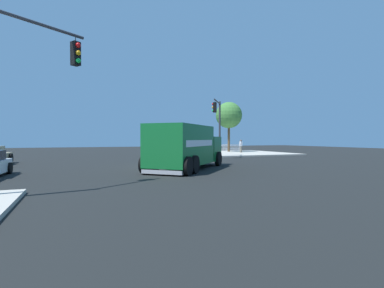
{
  "coord_description": "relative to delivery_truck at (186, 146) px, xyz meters",
  "views": [
    {
      "loc": [
        5.75,
        19.15,
        1.92
      ],
      "look_at": [
        -1.02,
        1.99,
        1.57
      ],
      "focal_mm": 27.41,
      "sensor_mm": 36.0,
      "label": 1
    }
  ],
  "objects": [
    {
      "name": "ground_plane",
      "position": [
        0.59,
        -2.09,
        -1.42
      ],
      "size": [
        100.0,
        100.0,
        0.0
      ],
      "primitive_type": "plane",
      "color": "black"
    },
    {
      "name": "sidewalk_corner_near",
      "position": [
        -12.61,
        -15.29,
        -1.35
      ],
      "size": [
        11.57,
        11.57,
        0.14
      ],
      "primitive_type": "cube",
      "color": "#B2ADA0",
      "rests_on": "ground"
    },
    {
      "name": "delivery_truck",
      "position": [
        0.0,
        0.0,
        0.0
      ],
      "size": [
        6.91,
        7.28,
        2.72
      ],
      "color": "#146B2D",
      "rests_on": "ground"
    },
    {
      "name": "traffic_light_primary",
      "position": [
        -6.88,
        -9.32,
        2.42
      ],
      "size": [
        2.27,
        3.2,
        5.65
      ],
      "color": "#38383D",
      "rests_on": "sidewalk_corner_near"
    },
    {
      "name": "traffic_light_secondary",
      "position": [
        8.21,
        5.53,
        2.75
      ],
      "size": [
        3.25,
        2.24,
        6.18
      ],
      "color": "#38383D",
      "rests_on": "sidewalk_corner_far"
    },
    {
      "name": "pedestrian_near_corner",
      "position": [
        -13.15,
        -15.33,
        -0.36
      ],
      "size": [
        0.51,
        0.31,
        1.63
      ],
      "color": "gray",
      "rests_on": "sidewalk_corner_near"
    },
    {
      "name": "picket_fence_run",
      "position": [
        -12.61,
        -20.83,
        -0.8
      ],
      "size": [
        7.3,
        0.05,
        0.95
      ],
      "color": "silver",
      "rests_on": "sidewalk_corner_near"
    },
    {
      "name": "shade_tree_near",
      "position": [
        -12.88,
        -18.02,
        3.64
      ],
      "size": [
        3.55,
        3.55,
        6.72
      ],
      "color": "brown",
      "rests_on": "sidewalk_corner_near"
    }
  ]
}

